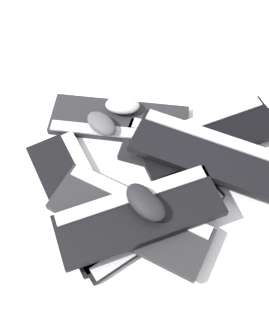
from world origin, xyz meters
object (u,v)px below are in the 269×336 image
object	(u,v)px
keyboard_6	(208,137)
mouse_2	(142,200)
keyboard_2	(78,197)
mouse_5	(101,124)
keyboard_7	(208,153)
keyboard_0	(194,155)
mouse_1	(123,105)
keyboard_4	(130,218)
mouse_4	(147,205)
keyboard_5	(139,215)
keyboard_1	(119,121)
keyboard_3	(148,218)

from	to	relation	value
keyboard_6	mouse_2	xyz separation A→B (m)	(-0.30, -0.10, 0.07)
keyboard_2	mouse_5	xyz separation A→B (m)	(0.18, 0.16, 0.04)
keyboard_7	keyboard_0	bearing A→B (deg)	100.43
mouse_1	mouse_5	bearing A→B (deg)	-127.53
keyboard_4	mouse_4	distance (m)	0.08
keyboard_4	keyboard_5	bearing A→B (deg)	-37.72
keyboard_0	keyboard_1	distance (m)	0.26
keyboard_5	keyboard_6	bearing A→B (deg)	19.13
mouse_4	keyboard_4	bearing A→B (deg)	-126.69
keyboard_1	keyboard_7	distance (m)	0.31
keyboard_1	mouse_2	bearing A→B (deg)	-110.39
keyboard_4	keyboard_7	xyz separation A→B (m)	(0.29, 0.04, 0.03)
keyboard_3	mouse_1	size ratio (longest dim) A/B	4.04
keyboard_4	keyboard_7	distance (m)	0.29
keyboard_4	keyboard_6	xyz separation A→B (m)	(0.34, 0.10, 0.00)
mouse_4	keyboard_6	bearing A→B (deg)	95.46
keyboard_0	keyboard_6	distance (m)	0.07
keyboard_0	mouse_2	distance (m)	0.27
keyboard_0	keyboard_4	size ratio (longest dim) A/B	0.95
mouse_5	keyboard_5	bearing A→B (deg)	155.44
keyboard_3	mouse_4	distance (m)	0.10
keyboard_1	mouse_4	size ratio (longest dim) A/B	3.95
keyboard_2	mouse_1	size ratio (longest dim) A/B	4.11
keyboard_0	keyboard_7	size ratio (longest dim) A/B	0.96
mouse_2	mouse_4	distance (m)	0.02
keyboard_0	keyboard_7	bearing A→B (deg)	-79.57
keyboard_2	mouse_5	size ratio (longest dim) A/B	4.11
keyboard_4	mouse_1	size ratio (longest dim) A/B	4.14
keyboard_4	keyboard_7	size ratio (longest dim) A/B	1.02
keyboard_7	mouse_4	bearing A→B (deg)	-167.55
keyboard_0	mouse_4	world-z (taller)	mouse_4
keyboard_4	keyboard_5	xyz separation A→B (m)	(0.02, -0.01, 0.03)
keyboard_6	keyboard_0	bearing A→B (deg)	-166.57
keyboard_4	mouse_2	bearing A→B (deg)	2.45
keyboard_1	mouse_5	distance (m)	0.07
keyboard_0	keyboard_6	world-z (taller)	keyboard_6
mouse_2	mouse_5	size ratio (longest dim) A/B	1.00
mouse_5	keyboard_4	bearing A→B (deg)	151.62
mouse_1	keyboard_1	bearing A→B (deg)	-103.64
keyboard_1	mouse_2	distance (m)	0.35
keyboard_0	keyboard_7	world-z (taller)	keyboard_7
keyboard_0	mouse_2	bearing A→B (deg)	-161.42
keyboard_4	keyboard_7	world-z (taller)	keyboard_7
keyboard_4	keyboard_6	world-z (taller)	same
keyboard_3	mouse_2	distance (m)	0.10
keyboard_4	mouse_2	size ratio (longest dim) A/B	4.14
keyboard_3	keyboard_6	xyz separation A→B (m)	(0.29, 0.11, 0.03)
mouse_5	keyboard_1	bearing A→B (deg)	-99.08
keyboard_5	mouse_4	distance (m)	0.04
mouse_4	mouse_5	world-z (taller)	mouse_4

